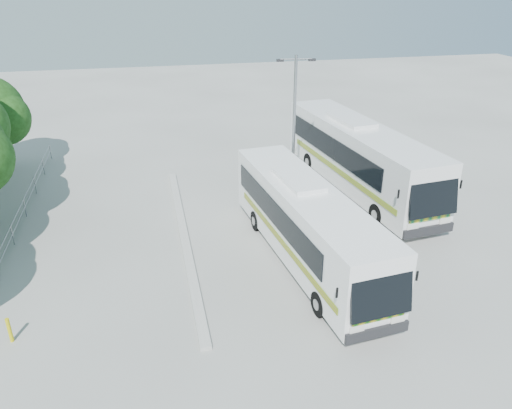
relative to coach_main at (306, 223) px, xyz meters
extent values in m
plane|color=#ADADA7|center=(-2.67, 1.16, -1.80)|extent=(100.00, 100.00, 0.00)
cube|color=#B2B2AD|center=(-4.97, 3.16, -1.73)|extent=(0.40, 16.00, 0.15)
cylinder|color=gray|center=(-12.67, 5.16, -0.85)|extent=(0.06, 22.00, 0.06)
cylinder|color=gray|center=(-12.67, 5.16, -1.25)|extent=(0.06, 22.00, 0.06)
cylinder|color=gray|center=(-12.67, 15.16, -1.30)|extent=(0.06, 0.06, 1.00)
sphere|color=#17330D|center=(-14.62, 13.96, 1.66)|extent=(3.28, 3.28, 3.28)
cube|color=white|center=(0.00, 0.03, 0.01)|extent=(3.68, 11.82, 2.95)
cube|color=black|center=(0.64, -5.77, 0.37)|extent=(2.26, 0.68, 1.88)
cube|color=black|center=(-1.29, 0.47, 0.37)|extent=(1.06, 9.25, 1.07)
cube|color=black|center=(1.16, 0.74, 0.37)|extent=(1.06, 9.25, 1.07)
cube|color=#0C590E|center=(-1.20, -0.39, -0.55)|extent=(1.13, 10.01, 0.27)
cylinder|color=black|center=(-0.68, -3.84, -1.32)|extent=(0.39, 0.99, 0.97)
cylinder|color=black|center=(1.50, -3.60, -1.32)|extent=(0.39, 0.99, 0.97)
cylinder|color=black|center=(-1.45, 3.18, -1.32)|extent=(0.39, 0.99, 0.97)
cylinder|color=black|center=(0.73, 3.42, -1.32)|extent=(0.39, 0.99, 0.97)
cube|color=white|center=(5.25, 6.79, 0.24)|extent=(4.20, 13.33, 3.33)
cube|color=black|center=(6.00, 0.25, 0.65)|extent=(2.55, 0.78, 2.12)
cube|color=black|center=(3.80, 7.29, 0.65)|extent=(1.24, 10.43, 1.20)
cube|color=black|center=(6.56, 7.60, 0.65)|extent=(1.24, 10.43, 1.20)
cube|color=#0D5C2E|center=(3.90, 6.31, -0.38)|extent=(1.32, 11.29, 0.31)
cylinder|color=black|center=(4.51, 2.42, -1.26)|extent=(0.45, 1.12, 1.09)
cylinder|color=black|center=(6.96, 2.70, -1.26)|extent=(0.45, 1.12, 1.09)
cylinder|color=black|center=(3.60, 10.34, -1.26)|extent=(0.45, 1.12, 1.09)
cylinder|color=black|center=(6.06, 10.62, -1.26)|extent=(0.45, 1.12, 1.09)
cylinder|color=#94979C|center=(1.10, 5.80, 2.10)|extent=(0.17, 0.17, 7.81)
cylinder|color=#94979C|center=(1.10, 5.80, 5.81)|extent=(1.56, 0.24, 0.08)
cube|color=black|center=(0.32, 5.89, 5.76)|extent=(0.36, 0.21, 0.12)
cube|color=black|center=(1.87, 5.72, 5.76)|extent=(0.36, 0.21, 0.12)
cylinder|color=#C3B40B|center=(-11.37, -2.91, -1.34)|extent=(0.16, 0.16, 0.94)
camera|label=1|loc=(-6.20, -17.82, 9.63)|focal=35.00mm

